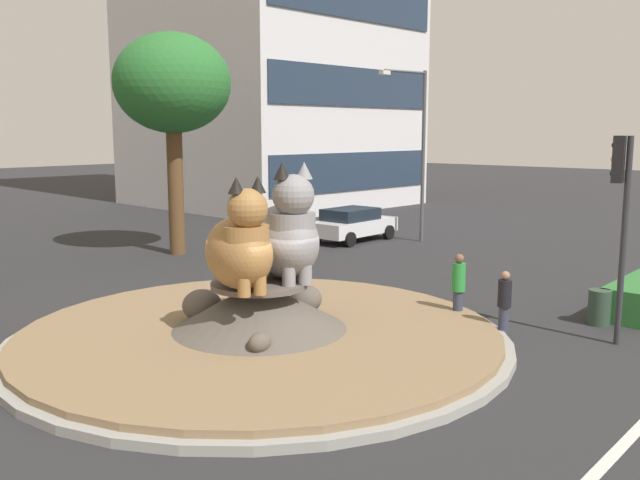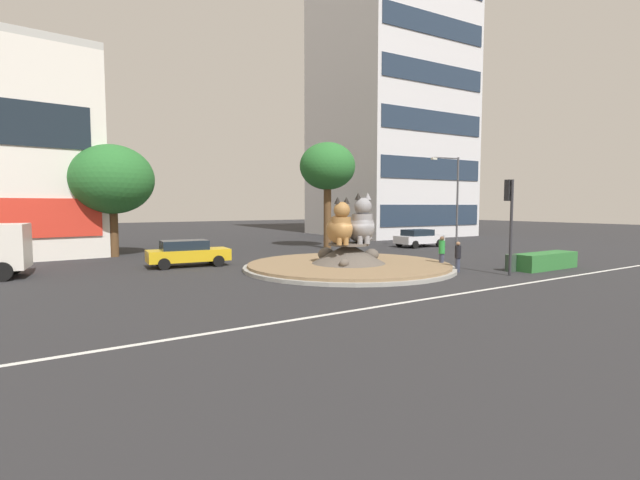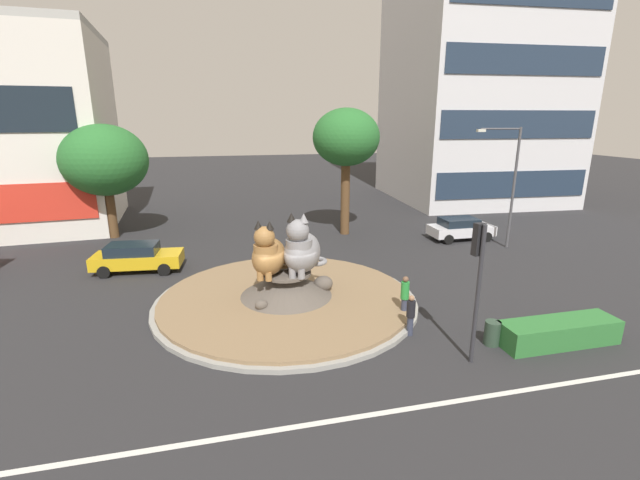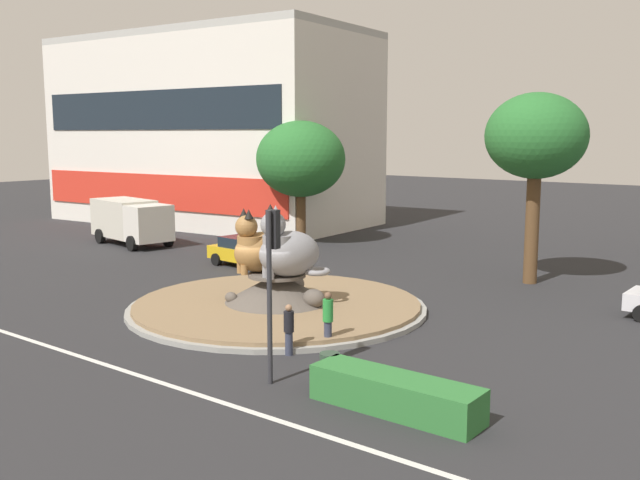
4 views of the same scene
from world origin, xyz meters
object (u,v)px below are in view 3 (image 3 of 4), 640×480
(cat_statue_tabby, at_px, (268,255))
(streetlight_arm, at_px, (510,179))
(cat_statue_grey, at_px, (302,250))
(second_tree_near_tower, at_px, (105,161))
(hatchback_near_shophouse, at_px, (460,228))
(sedan_on_far_lane, at_px, (137,257))
(office_tower, at_px, (482,13))
(litter_bin, at_px, (492,333))
(traffic_light_mast, at_px, (478,267))
(pedestrian_green_shirt, at_px, (405,296))
(pedestrian_black_shirt, at_px, (411,314))
(broadleaf_tree_behind_island, at_px, (346,139))

(cat_statue_tabby, bearing_deg, streetlight_arm, 131.84)
(cat_statue_grey, bearing_deg, second_tree_near_tower, -115.93)
(hatchback_near_shophouse, bearing_deg, sedan_on_far_lane, -174.73)
(sedan_on_far_lane, bearing_deg, office_tower, 34.13)
(cat_statue_tabby, distance_m, second_tree_near_tower, 16.74)
(office_tower, bearing_deg, sedan_on_far_lane, -148.03)
(hatchback_near_shophouse, height_order, litter_bin, hatchback_near_shophouse)
(traffic_light_mast, bearing_deg, litter_bin, -70.57)
(pedestrian_green_shirt, distance_m, litter_bin, 3.59)
(sedan_on_far_lane, bearing_deg, litter_bin, -33.97)
(streetlight_arm, height_order, pedestrian_green_shirt, streetlight_arm)
(pedestrian_green_shirt, bearing_deg, streetlight_arm, -107.32)
(hatchback_near_shophouse, bearing_deg, litter_bin, -115.83)
(cat_statue_tabby, bearing_deg, office_tower, 156.19)
(cat_statue_tabby, relative_size, second_tree_near_tower, 0.34)
(pedestrian_green_shirt, bearing_deg, cat_statue_grey, 2.24)
(cat_statue_tabby, height_order, traffic_light_mast, traffic_light_mast)
(traffic_light_mast, xyz_separation_m, hatchback_near_shophouse, (7.82, 13.83, -2.56))
(litter_bin, bearing_deg, pedestrian_black_shirt, 152.48)
(office_tower, bearing_deg, hatchback_near_shophouse, -119.22)
(second_tree_near_tower, height_order, sedan_on_far_lane, second_tree_near_tower)
(pedestrian_green_shirt, height_order, litter_bin, pedestrian_green_shirt)
(sedan_on_far_lane, bearing_deg, hatchback_near_shophouse, 10.34)
(pedestrian_green_shirt, bearing_deg, litter_bin, 162.69)
(cat_statue_grey, distance_m, pedestrian_black_shirt, 5.40)
(second_tree_near_tower, bearing_deg, litter_bin, -49.09)
(broadleaf_tree_behind_island, distance_m, second_tree_near_tower, 16.03)
(traffic_light_mast, relative_size, second_tree_near_tower, 0.63)
(traffic_light_mast, bearing_deg, cat_statue_tabby, 35.58)
(broadleaf_tree_behind_island, height_order, hatchback_near_shophouse, broadleaf_tree_behind_island)
(traffic_light_mast, bearing_deg, pedestrian_green_shirt, 2.91)
(litter_bin, bearing_deg, hatchback_near_shophouse, 63.78)
(traffic_light_mast, xyz_separation_m, pedestrian_black_shirt, (-1.19, 2.12, -2.48))
(second_tree_near_tower, xyz_separation_m, sedan_on_far_lane, (2.69, -7.67, -4.44))
(traffic_light_mast, distance_m, second_tree_near_tower, 24.95)
(traffic_light_mast, distance_m, sedan_on_far_lane, 17.51)
(cat_statue_tabby, xyz_separation_m, pedestrian_green_shirt, (5.23, -2.42, -1.39))
(cat_statue_grey, height_order, broadleaf_tree_behind_island, broadleaf_tree_behind_island)
(sedan_on_far_lane, relative_size, hatchback_near_shophouse, 1.10)
(cat_statue_tabby, relative_size, streetlight_arm, 0.35)
(streetlight_arm, bearing_deg, sedan_on_far_lane, 9.35)
(cat_statue_tabby, height_order, hatchback_near_shophouse, cat_statue_tabby)
(streetlight_arm, height_order, pedestrian_black_shirt, streetlight_arm)
(streetlight_arm, height_order, sedan_on_far_lane, streetlight_arm)
(pedestrian_green_shirt, relative_size, pedestrian_black_shirt, 1.11)
(pedestrian_green_shirt, relative_size, litter_bin, 1.99)
(second_tree_near_tower, distance_m, hatchback_near_shophouse, 24.08)
(office_tower, distance_m, litter_bin, 35.72)
(second_tree_near_tower, bearing_deg, sedan_on_far_lane, -70.68)
(hatchback_near_shophouse, bearing_deg, second_tree_near_tower, 165.83)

